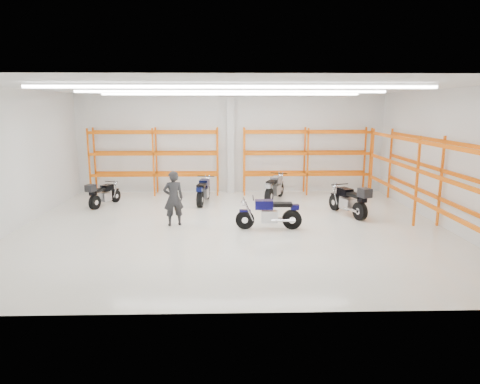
{
  "coord_description": "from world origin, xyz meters",
  "views": [
    {
      "loc": [
        -0.09,
        -13.65,
        3.94
      ],
      "look_at": [
        0.28,
        0.5,
        1.09
      ],
      "focal_mm": 32.0,
      "sensor_mm": 36.0,
      "label": 1
    }
  ],
  "objects_px": {
    "motorcycle_main": "(272,214)",
    "motorcycle_back_a": "(102,195)",
    "motorcycle_back_c": "(274,189)",
    "standing_man": "(173,198)",
    "motorcycle_back_b": "(203,192)",
    "structural_column": "(231,144)",
    "motorcycle_back_d": "(350,201)"
  },
  "relations": [
    {
      "from": "motorcycle_back_c",
      "to": "motorcycle_back_d",
      "type": "height_order",
      "value": "motorcycle_back_d"
    },
    {
      "from": "motorcycle_main",
      "to": "motorcycle_back_b",
      "type": "height_order",
      "value": "motorcycle_main"
    },
    {
      "from": "motorcycle_back_a",
      "to": "motorcycle_back_d",
      "type": "bearing_deg",
      "value": -10.67
    },
    {
      "from": "motorcycle_back_a",
      "to": "standing_man",
      "type": "xyz_separation_m",
      "value": [
        3.17,
        -2.79,
        0.44
      ]
    },
    {
      "from": "motorcycle_back_a",
      "to": "structural_column",
      "type": "distance_m",
      "value": 6.07
    },
    {
      "from": "motorcycle_main",
      "to": "structural_column",
      "type": "height_order",
      "value": "structural_column"
    },
    {
      "from": "motorcycle_back_a",
      "to": "structural_column",
      "type": "xyz_separation_m",
      "value": [
        5.12,
        2.74,
        1.77
      ]
    },
    {
      "from": "motorcycle_back_c",
      "to": "structural_column",
      "type": "relative_size",
      "value": 0.47
    },
    {
      "from": "motorcycle_back_d",
      "to": "motorcycle_back_a",
      "type": "bearing_deg",
      "value": 169.33
    },
    {
      "from": "motorcycle_main",
      "to": "standing_man",
      "type": "bearing_deg",
      "value": 170.62
    },
    {
      "from": "motorcycle_back_a",
      "to": "standing_man",
      "type": "relative_size",
      "value": 1.02
    },
    {
      "from": "motorcycle_back_a",
      "to": "structural_column",
      "type": "height_order",
      "value": "structural_column"
    },
    {
      "from": "motorcycle_main",
      "to": "motorcycle_back_a",
      "type": "xyz_separation_m",
      "value": [
        -6.41,
        3.32,
        -0.01
      ]
    },
    {
      "from": "motorcycle_back_a",
      "to": "motorcycle_back_d",
      "type": "height_order",
      "value": "motorcycle_back_d"
    },
    {
      "from": "motorcycle_back_a",
      "to": "standing_man",
      "type": "bearing_deg",
      "value": -41.33
    },
    {
      "from": "motorcycle_main",
      "to": "motorcycle_back_d",
      "type": "relative_size",
      "value": 0.97
    },
    {
      "from": "motorcycle_back_d",
      "to": "standing_man",
      "type": "relative_size",
      "value": 1.2
    },
    {
      "from": "motorcycle_back_a",
      "to": "structural_column",
      "type": "bearing_deg",
      "value": 28.15
    },
    {
      "from": "motorcycle_back_a",
      "to": "motorcycle_back_b",
      "type": "xyz_separation_m",
      "value": [
        3.97,
        0.46,
        0.01
      ]
    },
    {
      "from": "motorcycle_back_b",
      "to": "structural_column",
      "type": "distance_m",
      "value": 3.1
    },
    {
      "from": "motorcycle_main",
      "to": "standing_man",
      "type": "relative_size",
      "value": 1.17
    },
    {
      "from": "motorcycle_back_d",
      "to": "motorcycle_back_b",
      "type": "bearing_deg",
      "value": 157.73
    },
    {
      "from": "motorcycle_back_c",
      "to": "standing_man",
      "type": "relative_size",
      "value": 1.14
    },
    {
      "from": "motorcycle_back_d",
      "to": "standing_man",
      "type": "bearing_deg",
      "value": -170.75
    },
    {
      "from": "motorcycle_back_b",
      "to": "motorcycle_back_c",
      "type": "relative_size",
      "value": 1.02
    },
    {
      "from": "motorcycle_back_a",
      "to": "motorcycle_back_c",
      "type": "relative_size",
      "value": 0.9
    },
    {
      "from": "motorcycle_main",
      "to": "motorcycle_back_a",
      "type": "relative_size",
      "value": 1.14
    },
    {
      "from": "motorcycle_back_c",
      "to": "motorcycle_back_d",
      "type": "bearing_deg",
      "value": -47.44
    },
    {
      "from": "motorcycle_main",
      "to": "motorcycle_back_c",
      "type": "bearing_deg",
      "value": 82.95
    },
    {
      "from": "motorcycle_back_b",
      "to": "structural_column",
      "type": "bearing_deg",
      "value": 63.3
    },
    {
      "from": "motorcycle_back_a",
      "to": "standing_man",
      "type": "height_order",
      "value": "standing_man"
    },
    {
      "from": "motorcycle_back_d",
      "to": "structural_column",
      "type": "distance_m",
      "value": 6.46
    }
  ]
}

